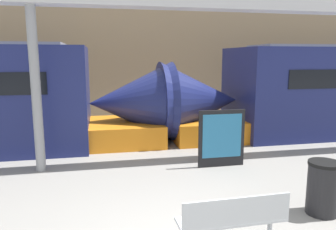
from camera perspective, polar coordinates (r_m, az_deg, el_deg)
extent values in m
cube|color=#9E8460|center=(15.09, -7.19, 8.89)|extent=(56.00, 0.20, 5.00)
cone|color=navy|center=(11.21, 5.39, 2.51)|extent=(2.71, 2.63, 2.63)
cube|color=orange|center=(11.45, 6.55, -2.26)|extent=(2.44, 2.46, 0.70)
cone|color=navy|center=(10.76, -6.41, 2.19)|extent=(2.71, 2.63, 2.63)
cube|color=orange|center=(10.92, -7.66, -2.89)|extent=(2.44, 2.46, 0.70)
cube|color=#ADB2B7|center=(5.07, 10.91, -17.38)|extent=(1.60, 0.48, 0.04)
cube|color=#ADB2B7|center=(4.81, 12.00, -16.07)|extent=(1.59, 0.08, 0.40)
cylinder|color=#ADB2B7|center=(5.45, 17.28, -18.42)|extent=(0.07, 0.07, 0.43)
cylinder|color=black|center=(6.56, 25.38, -11.65)|extent=(0.55, 0.55, 0.91)
cylinder|color=black|center=(6.41, 25.70, -7.62)|extent=(0.57, 0.57, 0.06)
cube|color=black|center=(8.45, 9.30, -4.05)|extent=(1.21, 0.06, 1.47)
cube|color=teal|center=(8.40, 9.40, -3.63)|extent=(1.03, 0.01, 1.12)
cylinder|color=gray|center=(8.42, -22.01, 3.90)|extent=(0.23, 0.23, 3.96)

